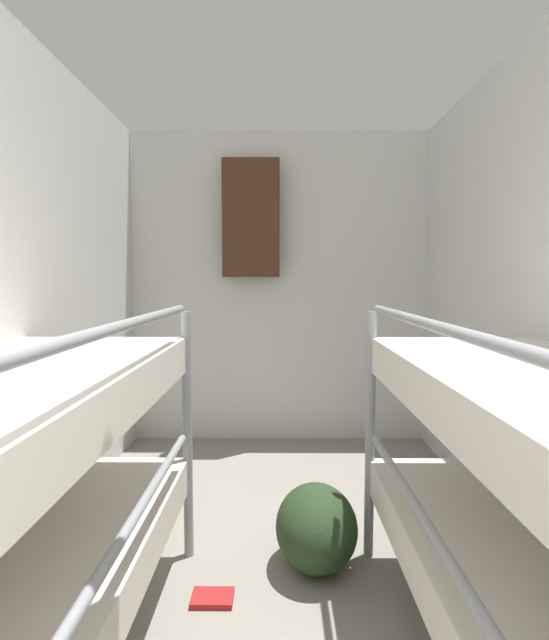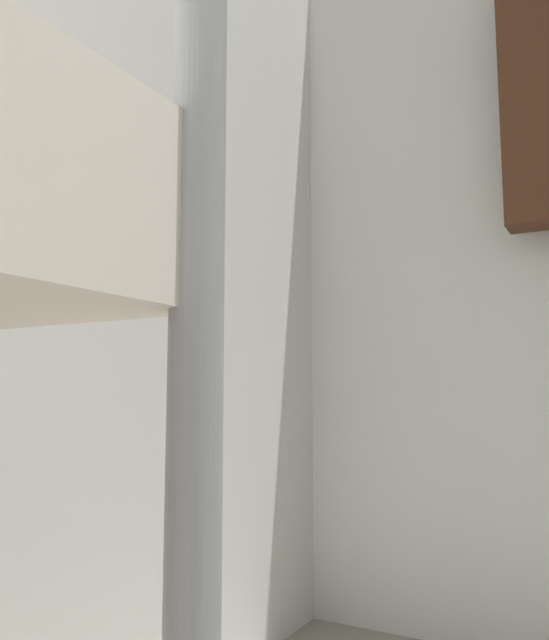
# 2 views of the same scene
# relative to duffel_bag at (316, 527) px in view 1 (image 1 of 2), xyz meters

# --- Properties ---
(wall_back) EXTENTS (2.48, 0.06, 2.47)m
(wall_back) POSITION_rel_duffel_bag_xyz_m (-0.17, 1.87, 1.05)
(wall_back) COLOR silver
(wall_back) RESTS_ON ground_plane
(duffel_bag) EXTENTS (0.37, 0.48, 0.37)m
(duffel_bag) POSITION_rel_duffel_bag_xyz_m (0.00, 0.00, 0.00)
(duffel_bag) COLOR #23381E
(duffel_bag) RESTS_ON ground_plane
(floor_book) EXTENTS (0.17, 0.12, 0.02)m
(floor_book) POSITION_rel_duffel_bag_xyz_m (-0.44, -0.25, -0.17)
(floor_book) COLOR maroon
(floor_book) RESTS_ON ground_plane
(hanging_coat) EXTENTS (0.44, 0.12, 0.90)m
(hanging_coat) POSITION_rel_duffel_bag_xyz_m (-0.39, 1.72, 1.59)
(hanging_coat) COLOR #472819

